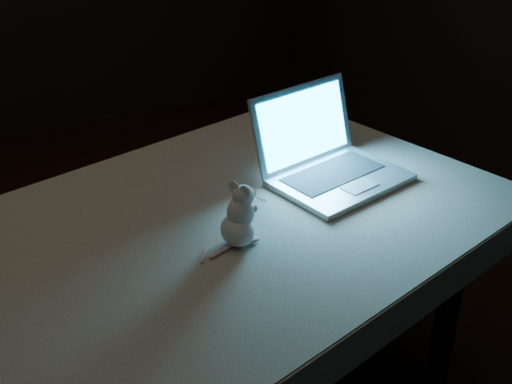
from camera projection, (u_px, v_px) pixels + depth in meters
table at (223, 335)px, 1.99m from camera, size 1.72×1.32×0.82m
tablecloth at (250, 238)px, 1.81m from camera, size 1.95×1.68×0.11m
laptop at (343, 143)px, 1.92m from camera, size 0.46×0.42×0.27m
plush_mouse at (237, 215)px, 1.64m from camera, size 0.16×0.16×0.17m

